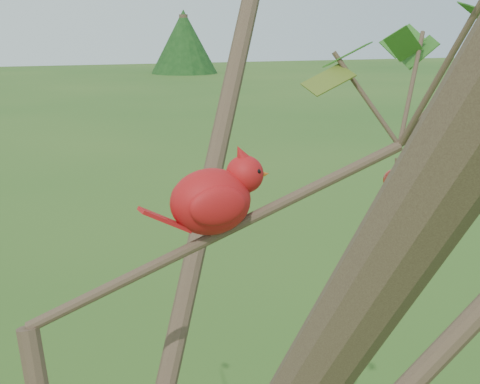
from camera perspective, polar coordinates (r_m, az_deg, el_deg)
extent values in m
sphere|color=red|center=(1.23, 16.85, 2.58)|extent=(0.04, 0.04, 0.04)
sphere|color=red|center=(1.20, 13.05, 0.99)|extent=(0.04, 0.04, 0.04)
sphere|color=red|center=(1.15, 15.41, 2.51)|extent=(0.04, 0.04, 0.04)
ellipsoid|color=#B7180F|center=(1.03, -2.51, -0.83)|extent=(0.14, 0.11, 0.10)
sphere|color=#B7180F|center=(1.05, 0.40, 1.53)|extent=(0.07, 0.07, 0.06)
cone|color=#B7180F|center=(1.04, 0.15, 3.12)|extent=(0.05, 0.04, 0.05)
cone|color=#D85914|center=(1.06, 1.86, 1.52)|extent=(0.03, 0.02, 0.02)
ellipsoid|color=black|center=(1.06, 1.38, 1.42)|extent=(0.02, 0.03, 0.03)
cube|color=#B7180F|center=(1.01, -6.42, -2.38)|extent=(0.08, 0.04, 0.05)
ellipsoid|color=#B7180F|center=(1.07, -3.59, -0.19)|extent=(0.09, 0.04, 0.06)
ellipsoid|color=#B7180F|center=(1.00, -1.89, -1.23)|extent=(0.09, 0.04, 0.06)
cylinder|color=#3F2C22|center=(33.55, -4.81, 12.47)|extent=(0.42, 0.42, 2.81)
cone|color=#123312|center=(33.54, -4.81, 12.67)|extent=(3.28, 3.28, 3.05)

